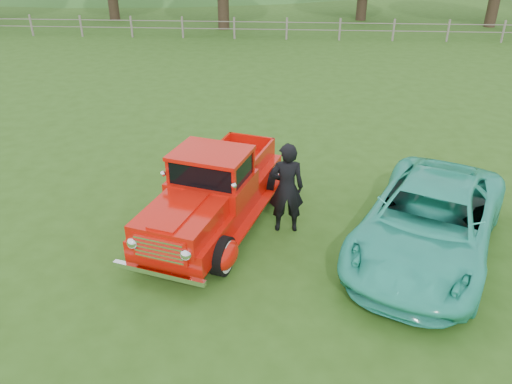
{
  "coord_description": "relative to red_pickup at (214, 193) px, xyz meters",
  "views": [
    {
      "loc": [
        0.34,
        -7.42,
        5.82
      ],
      "look_at": [
        -0.28,
        1.2,
        1.18
      ],
      "focal_mm": 35.0,
      "sensor_mm": 36.0,
      "label": 1
    }
  ],
  "objects": [
    {
      "name": "red_pickup",
      "position": [
        0.0,
        0.0,
        0.0
      ],
      "size": [
        3.17,
        5.27,
        1.78
      ],
      "rotation": [
        0.0,
        0.0,
        -0.27
      ],
      "color": "black",
      "rests_on": "ground"
    },
    {
      "name": "fence_line",
      "position": [
        1.22,
        20.19,
        -0.19
      ],
      "size": [
        48.0,
        0.12,
        1.2
      ],
      "color": "slate",
      "rests_on": "ground"
    },
    {
      "name": "man",
      "position": [
        1.54,
        -0.07,
        0.2
      ],
      "size": [
        0.77,
        0.54,
        2.0
      ],
      "primitive_type": "imported",
      "rotation": [
        0.0,
        0.0,
        3.23
      ],
      "color": "black",
      "rests_on": "ground"
    },
    {
      "name": "ground",
      "position": [
        1.22,
        -1.81,
        -0.8
      ],
      "size": [
        140.0,
        140.0,
        0.0
      ],
      "primitive_type": "plane",
      "color": "#294D14",
      "rests_on": "ground"
    },
    {
      "name": "distant_hills",
      "position": [
        -2.87,
        57.66,
        -5.34
      ],
      "size": [
        116.0,
        60.0,
        18.0
      ],
      "color": "#2E6525",
      "rests_on": "ground"
    },
    {
      "name": "teal_sedan",
      "position": [
        4.34,
        -0.73,
        -0.08
      ],
      "size": [
        4.29,
        5.65,
        1.43
      ],
      "primitive_type": "imported",
      "rotation": [
        0.0,
        0.0,
        -0.43
      ],
      "color": "#2EB89D",
      "rests_on": "ground"
    }
  ]
}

